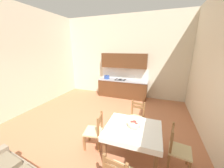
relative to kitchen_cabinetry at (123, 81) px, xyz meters
The scene contains 9 objects.
ground_plane 3.11m from the kitchen_cabinetry, 91.99° to the right, with size 6.70×7.09×0.10m, color #B7704C.
wall_back 1.20m from the kitchen_cabinetry, 107.26° to the left, with size 6.70×0.12×4.00m, color beige.
wall_left 4.53m from the kitchen_cabinetry, 137.23° to the right, with size 0.12×7.09×4.00m, color beige.
kitchen_cabinetry is the anchor object (origin of this frame).
dining_table 3.82m from the kitchen_cabinetry, 71.20° to the right, with size 1.23×1.05×0.75m.
dining_chair_tv_side 3.66m from the kitchen_cabinetry, 85.52° to the right, with size 0.49×0.49×0.93m.
dining_chair_window_side 4.20m from the kitchen_cabinetry, 58.77° to the right, with size 0.47×0.47×0.93m.
dining_chair_kitchen_side 2.92m from the kitchen_cabinetry, 66.37° to the right, with size 0.47×0.47×0.93m.
fruit_bowl 3.75m from the kitchen_cabinetry, 70.75° to the right, with size 0.30×0.30×0.12m.
Camera 1 is at (1.73, -3.07, 2.45)m, focal length 20.28 mm.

